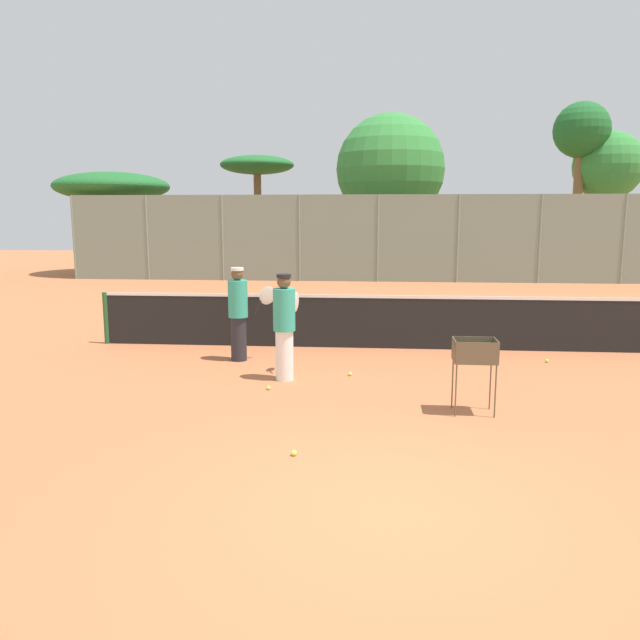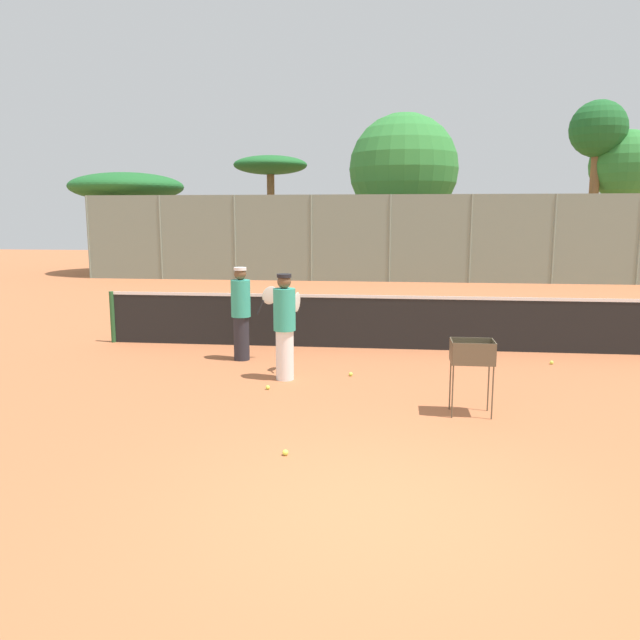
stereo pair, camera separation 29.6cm
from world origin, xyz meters
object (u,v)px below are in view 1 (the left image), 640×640
object	(u,v)px
ball_cart	(474,357)
player_red_cap	(239,313)
parked_car	(217,258)
player_white_outfit	(284,325)
tennis_net	(381,321)

from	to	relation	value
ball_cart	player_red_cap	bearing A→B (deg)	143.75
ball_cart	parked_car	distance (m)	21.94
ball_cart	parked_car	size ratio (longest dim) A/B	0.24
player_white_outfit	player_red_cap	world-z (taller)	player_white_outfit
player_white_outfit	player_red_cap	xyz separation A→B (m)	(-1.02, 1.27, -0.01)
tennis_net	ball_cart	size ratio (longest dim) A/B	11.30
tennis_net	player_red_cap	xyz separation A→B (m)	(-2.59, -1.27, 0.33)
tennis_net	ball_cart	xyz separation A→B (m)	(1.18, -4.04, 0.21)
tennis_net	parked_car	distance (m)	17.77
player_red_cap	ball_cart	bearing A→B (deg)	-46.68
player_white_outfit	ball_cart	bearing A→B (deg)	-105.22
player_white_outfit	parked_car	world-z (taller)	player_white_outfit
tennis_net	player_white_outfit	bearing A→B (deg)	-121.74
player_red_cap	player_white_outfit	bearing A→B (deg)	-61.71
player_red_cap	parked_car	world-z (taller)	player_red_cap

